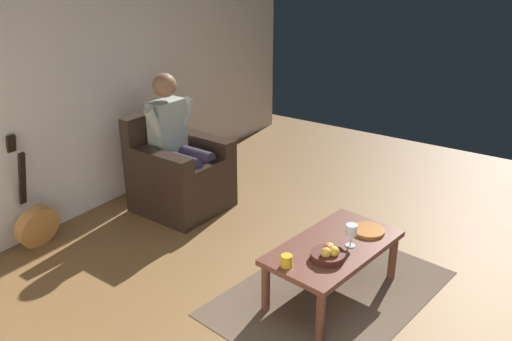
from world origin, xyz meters
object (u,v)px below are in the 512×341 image
object	(u,v)px
armchair	(179,175)
person_seated	(178,139)
guitar	(36,222)
candle_jar	(287,261)
decorative_dish	(368,231)
coffee_table	(333,252)
wine_glass_near	(351,231)
fruit_bowl	(328,254)

from	to	relation	value
armchair	person_seated	size ratio (longest dim) A/B	0.71
person_seated	guitar	distance (m)	1.40
candle_jar	decorative_dish	bearing A→B (deg)	160.04
coffee_table	candle_jar	xyz separation A→B (m)	(0.41, -0.14, 0.10)
decorative_dish	guitar	bearing A→B (deg)	-66.47
wine_glass_near	decorative_dish	distance (m)	0.27
armchair	coffee_table	world-z (taller)	armchair
coffee_table	candle_jar	world-z (taller)	candle_jar
armchair	person_seated	distance (m)	0.36
candle_jar	guitar	bearing A→B (deg)	-80.95
armchair	guitar	bearing A→B (deg)	-19.83
coffee_table	wine_glass_near	world-z (taller)	wine_glass_near
coffee_table	guitar	distance (m)	2.45
person_seated	coffee_table	size ratio (longest dim) A/B	1.18
person_seated	guitar	world-z (taller)	person_seated
guitar	fruit_bowl	world-z (taller)	guitar
guitar	person_seated	bearing A→B (deg)	157.00
coffee_table	decorative_dish	distance (m)	0.34
armchair	fruit_bowl	distance (m)	1.99
armchair	guitar	size ratio (longest dim) A/B	0.95
guitar	candle_jar	xyz separation A→B (m)	(-0.35, 2.19, 0.22)
person_seated	decorative_dish	bearing A→B (deg)	88.40
person_seated	guitar	xyz separation A→B (m)	(1.21, -0.51, -0.48)
coffee_table	candle_jar	distance (m)	0.45
guitar	candle_jar	world-z (taller)	guitar
armchair	decorative_dish	distance (m)	1.96
person_seated	wine_glass_near	xyz separation A→B (m)	(0.39, 1.92, -0.18)
guitar	decorative_dish	size ratio (longest dim) A/B	4.03
fruit_bowl	decorative_dish	world-z (taller)	fruit_bowl
armchair	candle_jar	bearing A→B (deg)	65.63
fruit_bowl	decorative_dish	xyz separation A→B (m)	(-0.49, 0.07, -0.03)
guitar	decorative_dish	distance (m)	2.68
coffee_table	wine_glass_near	bearing A→B (deg)	118.40
guitar	decorative_dish	world-z (taller)	guitar
fruit_bowl	coffee_table	bearing A→B (deg)	-165.03
person_seated	wine_glass_near	distance (m)	1.96
wine_glass_near	decorative_dish	xyz separation A→B (m)	(-0.25, 0.03, -0.10)
armchair	fruit_bowl	bearing A→B (deg)	73.88
wine_glass_near	candle_jar	world-z (taller)	wine_glass_near
guitar	fruit_bowl	distance (m)	2.46
coffee_table	decorative_dish	size ratio (longest dim) A/B	4.58
wine_glass_near	coffee_table	bearing A→B (deg)	-61.60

